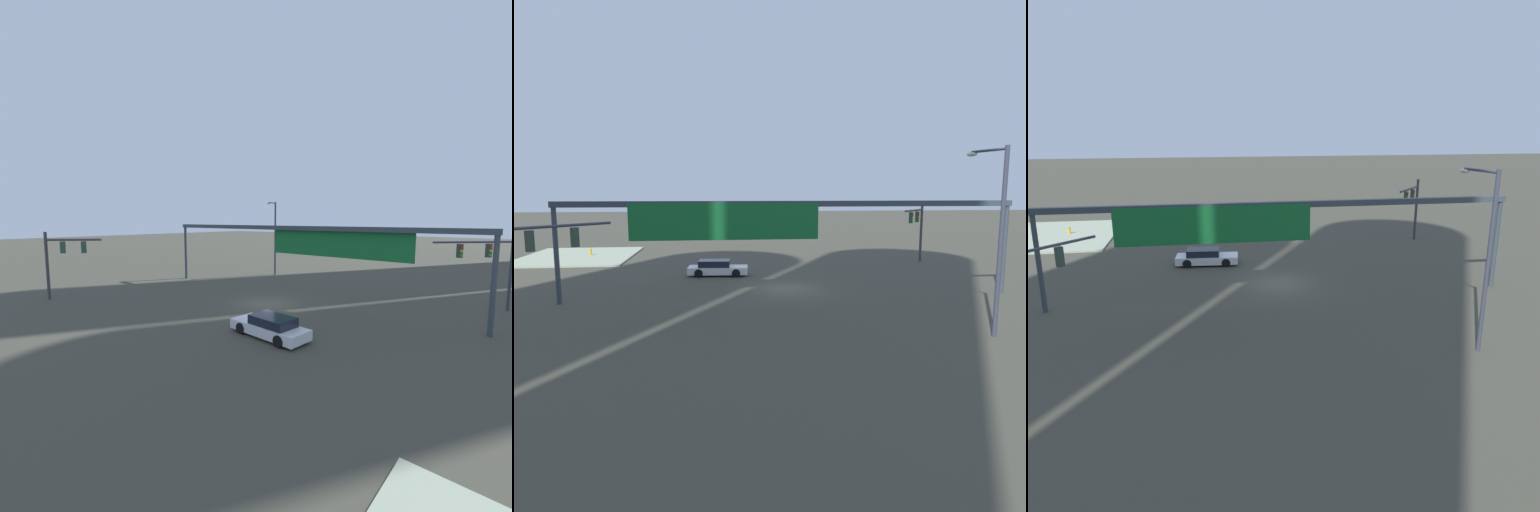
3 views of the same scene
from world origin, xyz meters
The scene contains 6 objects.
ground_plane centered at (0.00, 0.00, 0.00)m, with size 239.07×239.07×0.00m, color #3F3E33.
traffic_signal_near_corner centered at (-13.56, -9.80, 3.63)m, with size 3.09×3.30×5.48m.
traffic_signal_opposite_side centered at (12.89, 8.53, 3.83)m, with size 4.18×4.53×5.44m.
streetlamp_curved_arm centered at (-7.85, 10.87, 4.89)m, with size 0.84×2.31×8.50m.
overhead_sign_gantry centered at (1.26, 2.74, 5.05)m, with size 27.94×0.43×5.96m.
sedan_car_approaching centered at (4.64, -5.43, 0.57)m, with size 4.72×2.10×1.21m.
Camera 1 is at (15.58, -19.07, 6.43)m, focal length 22.93 mm.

